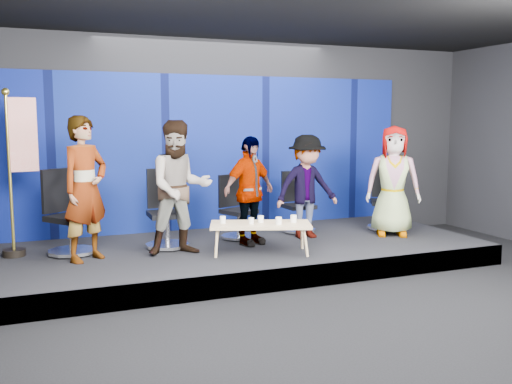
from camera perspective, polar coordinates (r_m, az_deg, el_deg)
ground at (r=6.52m, az=7.26°, el=-12.14°), size 10.00×10.00×0.00m
room_walls at (r=6.16m, az=7.63°, el=9.72°), size 10.02×8.02×3.51m
riser at (r=8.65m, az=-0.85°, el=-6.15°), size 7.00×3.00×0.30m
backdrop at (r=9.80m, az=-3.93°, el=3.98°), size 7.00×0.08×2.60m
chair_a at (r=8.33m, az=-18.26°, el=-3.27°), size 0.93×0.93×1.18m
panelist_a at (r=7.80m, az=-16.70°, el=0.32°), size 0.83×0.78×1.91m
chair_b at (r=8.43m, az=-8.97°, el=-2.95°), size 0.66×0.66×1.14m
panelist_b at (r=7.89m, az=-7.63°, el=0.41°), size 0.92×0.72×1.85m
chair_c at (r=8.96m, az=-1.97°, el=-2.57°), size 0.74×0.74×1.00m
panelist_c at (r=8.44m, az=-0.69°, el=0.12°), size 1.03×0.73×1.62m
chair_d at (r=9.51m, az=4.15°, el=-2.01°), size 0.58×0.58×1.00m
panelist_d at (r=8.96m, az=5.08°, el=0.54°), size 1.07×0.63×1.63m
chair_e at (r=9.95m, az=12.81°, el=-1.59°), size 0.83×0.83×1.09m
panelist_e at (r=9.39m, az=13.54°, el=1.09°), size 1.02×0.90×1.76m
coffee_table at (r=7.94m, az=0.45°, el=-3.39°), size 1.50×1.02×0.43m
mug_a at (r=7.95m, az=-3.34°, el=-2.78°), size 0.08×0.08×0.10m
mug_b at (r=7.88m, az=-0.48°, el=-2.89°), size 0.07×0.07×0.09m
mug_c at (r=7.98m, az=0.47°, el=-2.72°), size 0.08×0.08×0.10m
mug_d at (r=7.85m, az=2.28°, el=-2.89°), size 0.08×0.08×0.10m
mug_e at (r=8.01m, az=3.78°, el=-2.68°), size 0.09×0.09×0.10m
flag_stand at (r=8.35m, az=-22.64°, el=2.21°), size 0.52×0.30×2.27m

